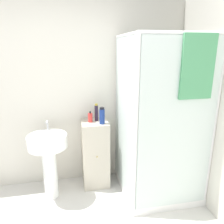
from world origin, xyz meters
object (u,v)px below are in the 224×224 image
Objects in this scene: sink at (48,153)px; soap_dispenser at (90,117)px; shampoo_bottle_tall_black at (96,112)px; shampoo_bottle_blue at (102,116)px.

soap_dispenser is at bearing 19.60° from sink.
shampoo_bottle_tall_black is 0.15m from shampoo_bottle_blue.
soap_dispenser is 0.18m from shampoo_bottle_blue.
soap_dispenser is at bearing -155.85° from shampoo_bottle_tall_black.
soap_dispenser is at bearing 144.50° from shampoo_bottle_blue.
shampoo_bottle_blue is at bearing -68.84° from shampoo_bottle_tall_black.
sink is 6.54× the size of soap_dispenser.
sink is 0.67m from soap_dispenser.
shampoo_bottle_blue reaches higher than soap_dispenser.
shampoo_bottle_tall_black reaches higher than shampoo_bottle_blue.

